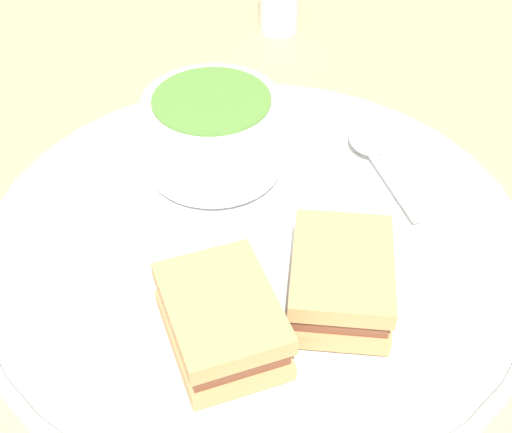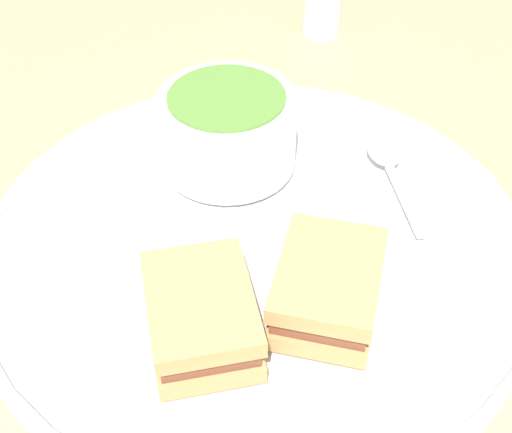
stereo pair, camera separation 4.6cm
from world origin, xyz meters
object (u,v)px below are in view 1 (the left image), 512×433
Objects in this scene: sandwich_half_far at (341,279)px; sandwich_half_near at (222,320)px; soup_bowl at (213,132)px; spoon at (370,148)px.

sandwich_half_near is at bearing -70.98° from sandwich_half_far.
soup_bowl reaches higher than sandwich_half_near.
soup_bowl is 0.15m from sandwich_half_far.
sandwich_half_far is at bearing 27.00° from soup_bowl.
sandwich_half_far is at bearing 109.02° from sandwich_half_near.
soup_bowl is at bearing 179.22° from sandwich_half_near.
soup_bowl is 0.16m from sandwich_half_near.
soup_bowl is at bearing 80.62° from spoon.
soup_bowl is at bearing -153.00° from sandwich_half_far.
soup_bowl is 1.07× the size of sandwich_half_near.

